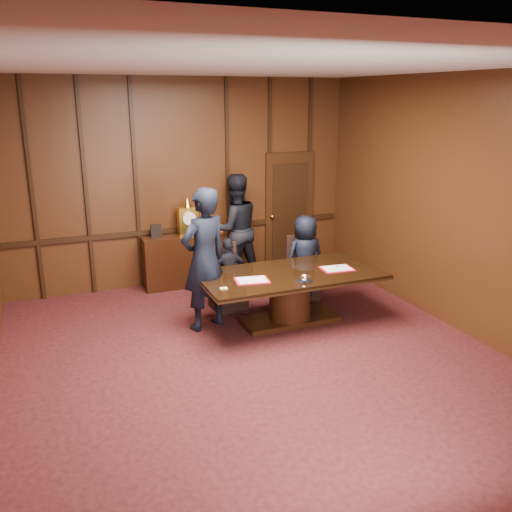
{
  "coord_description": "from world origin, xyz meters",
  "views": [
    {
      "loc": [
        -2.33,
        -5.51,
        3.19
      ],
      "look_at": [
        0.39,
        1.15,
        1.05
      ],
      "focal_mm": 38.0,
      "sensor_mm": 36.0,
      "label": 1
    }
  ],
  "objects_px": {
    "signatory_right": "(305,258)",
    "witness_left": "(204,260)",
    "conference_table": "(290,289)",
    "sideboard": "(189,258)",
    "witness_right": "(235,229)",
    "signatory_left": "(229,274)"
  },
  "relations": [
    {
      "from": "signatory_right",
      "to": "witness_left",
      "type": "xyz_separation_m",
      "value": [
        -1.83,
        -0.51,
        0.32
      ]
    },
    {
      "from": "witness_left",
      "to": "conference_table",
      "type": "bearing_deg",
      "value": 146.44
    },
    {
      "from": "conference_table",
      "to": "witness_left",
      "type": "relative_size",
      "value": 1.3
    },
    {
      "from": "sideboard",
      "to": "witness_left",
      "type": "height_order",
      "value": "witness_left"
    },
    {
      "from": "sideboard",
      "to": "witness_right",
      "type": "relative_size",
      "value": 0.83
    },
    {
      "from": "conference_table",
      "to": "signatory_right",
      "type": "xyz_separation_m",
      "value": [
        0.65,
        0.8,
        0.18
      ]
    },
    {
      "from": "sideboard",
      "to": "witness_left",
      "type": "relative_size",
      "value": 0.79
    },
    {
      "from": "witness_right",
      "to": "signatory_left",
      "type": "bearing_deg",
      "value": 62.05
    },
    {
      "from": "witness_left",
      "to": "witness_right",
      "type": "distance_m",
      "value": 2.02
    },
    {
      "from": "signatory_left",
      "to": "witness_left",
      "type": "relative_size",
      "value": 0.56
    },
    {
      "from": "sideboard",
      "to": "signatory_right",
      "type": "bearing_deg",
      "value": -41.28
    },
    {
      "from": "conference_table",
      "to": "witness_right",
      "type": "distance_m",
      "value": 2.05
    },
    {
      "from": "conference_table",
      "to": "witness_left",
      "type": "bearing_deg",
      "value": 166.3
    },
    {
      "from": "conference_table",
      "to": "signatory_left",
      "type": "relative_size",
      "value": 2.3
    },
    {
      "from": "signatory_left",
      "to": "signatory_right",
      "type": "distance_m",
      "value": 1.31
    },
    {
      "from": "conference_table",
      "to": "signatory_right",
      "type": "height_order",
      "value": "signatory_right"
    },
    {
      "from": "signatory_right",
      "to": "witness_right",
      "type": "height_order",
      "value": "witness_right"
    },
    {
      "from": "witness_left",
      "to": "signatory_right",
      "type": "bearing_deg",
      "value": 175.73
    },
    {
      "from": "witness_left",
      "to": "signatory_left",
      "type": "bearing_deg",
      "value": -156.04
    },
    {
      "from": "sideboard",
      "to": "signatory_right",
      "type": "xyz_separation_m",
      "value": [
        1.55,
        -1.36,
        0.2
      ]
    },
    {
      "from": "signatory_left",
      "to": "signatory_right",
      "type": "xyz_separation_m",
      "value": [
        1.3,
        0.0,
        0.12
      ]
    },
    {
      "from": "sideboard",
      "to": "signatory_right",
      "type": "height_order",
      "value": "sideboard"
    }
  ]
}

